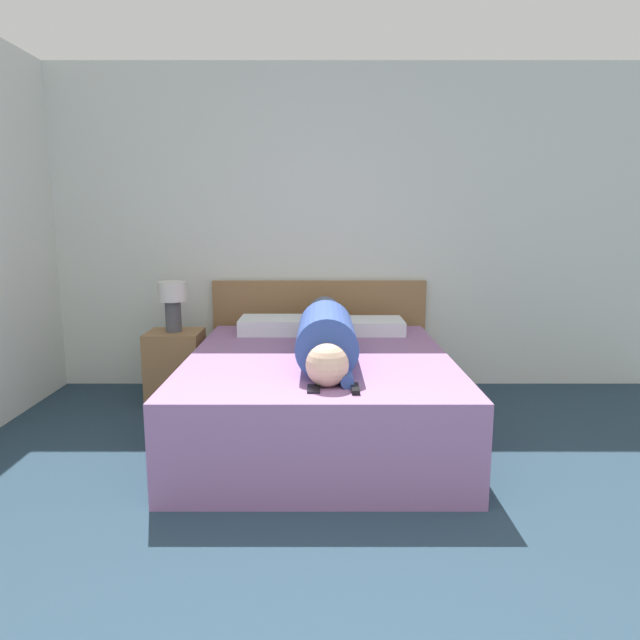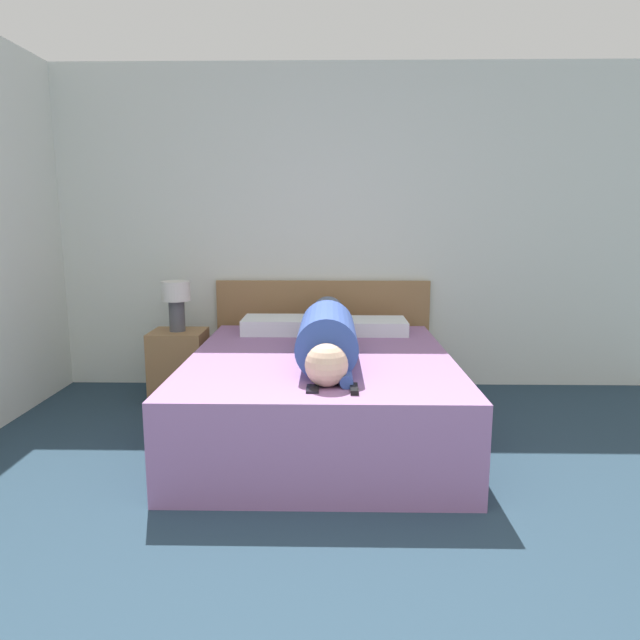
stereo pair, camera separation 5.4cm
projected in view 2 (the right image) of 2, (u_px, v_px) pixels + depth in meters
The scene contains 10 objects.
wall_back at pixel (324, 230), 4.67m from camera, with size 5.53×0.06×2.60m.
bed at pixel (320, 395), 3.67m from camera, with size 1.64×1.97×0.54m.
headboard at pixel (323, 334), 4.75m from camera, with size 1.76×0.04×0.89m.
nightstand at pixel (179, 366), 4.37m from camera, with size 0.40×0.37×0.55m.
table_lamp at pixel (176, 299), 4.28m from camera, with size 0.21×0.21×0.38m.
person_lying at pixel (327, 333), 3.56m from camera, with size 0.34×1.72×0.34m.
pillow_near_headboard at pixel (276, 325), 4.31m from camera, with size 0.50×0.37×0.11m.
pillow_second at pixel (375, 326), 4.30m from camera, with size 0.47×0.37×0.10m.
tv_remote at pixel (354, 389), 2.85m from camera, with size 0.04×0.15×0.02m.
cell_phone at pixel (313, 389), 2.87m from camera, with size 0.06×0.13×0.01m.
Camera 2 is at (0.06, -1.05, 1.40)m, focal length 32.00 mm.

